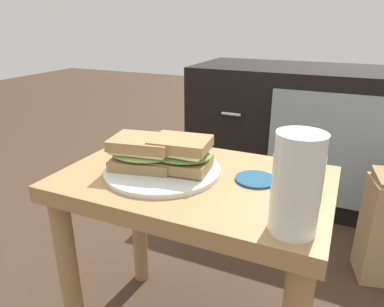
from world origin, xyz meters
name	(u,v)px	position (x,y,z in m)	size (l,w,h in m)	color
side_table	(194,213)	(0.00, 0.00, 0.37)	(0.56, 0.36, 0.46)	#A37A4C
tv_cabinet	(303,134)	(0.11, 0.95, 0.29)	(0.96, 0.46, 0.58)	black
plate	(162,170)	(-0.07, -0.01, 0.47)	(0.25, 0.25, 0.01)	silver
sandwich_front	(143,152)	(-0.11, -0.02, 0.50)	(0.16, 0.13, 0.07)	#9E7A4C
sandwich_back	(181,154)	(-0.03, 0.00, 0.51)	(0.14, 0.11, 0.07)	#9E7A4C
beer_glass	(296,186)	(0.22, -0.12, 0.54)	(0.07, 0.07, 0.16)	silver
coaster	(256,179)	(0.12, 0.03, 0.46)	(0.08, 0.08, 0.01)	navy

